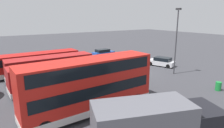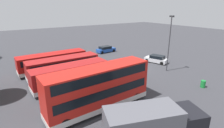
# 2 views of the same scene
# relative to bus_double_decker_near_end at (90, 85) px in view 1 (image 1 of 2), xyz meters

# --- Properties ---
(ground_plane) EXTENTS (140.00, 140.00, 0.00)m
(ground_plane) POSITION_rel_bus_double_decker_near_end_xyz_m (7.16, -11.01, -2.45)
(ground_plane) COLOR #38383D
(bus_double_decker_near_end) EXTENTS (2.90, 11.13, 4.55)m
(bus_double_decker_near_end) POSITION_rel_bus_double_decker_near_end_xyz_m (0.00, 0.00, 0.00)
(bus_double_decker_near_end) COLOR red
(bus_double_decker_near_end) RESTS_ON ground
(bus_single_deck_second) EXTENTS (2.78, 10.80, 2.95)m
(bus_single_deck_second) POSITION_rel_bus_double_decker_near_end_xyz_m (3.46, -0.61, -0.83)
(bus_single_deck_second) COLOR #A51919
(bus_single_deck_second) RESTS_ON ground
(bus_single_deck_third) EXTENTS (2.85, 10.17, 2.95)m
(bus_single_deck_third) POSITION_rel_bus_double_decker_near_end_xyz_m (6.96, 0.28, -0.83)
(bus_single_deck_third) COLOR #A51919
(bus_single_deck_third) RESTS_ON ground
(bus_single_deck_fourth) EXTENTS (2.65, 10.52, 2.95)m
(bus_single_deck_fourth) POSITION_rel_bus_double_decker_near_end_xyz_m (10.76, -0.10, -0.83)
(bus_single_deck_fourth) COLOR #A51919
(bus_single_deck_fourth) RESTS_ON ground
(bus_single_deck_fifth) EXTENTS (2.74, 10.79, 2.95)m
(bus_single_deck_fifth) POSITION_rel_bus_double_decker_near_end_xyz_m (14.17, 0.49, -0.83)
(bus_single_deck_fifth) COLOR #B71411
(bus_single_deck_fifth) RESTS_ON ground
(box_truck_blue) EXTENTS (4.87, 7.90, 3.20)m
(box_truck_blue) POSITION_rel_bus_double_decker_near_end_xyz_m (-6.57, -0.77, -0.74)
(box_truck_blue) COLOR #595960
(box_truck_blue) RESTS_ON ground
(car_hatchback_silver) EXTENTS (4.50, 3.08, 1.43)m
(car_hatchback_silver) POSITION_rel_bus_double_decker_near_end_xyz_m (7.75, -16.95, -1.75)
(car_hatchback_silver) COLOR silver
(car_hatchback_silver) RESTS_ON ground
(car_small_green) EXTENTS (2.01, 4.49, 1.43)m
(car_small_green) POSITION_rel_bus_double_decker_near_end_xyz_m (19.87, -13.26, -1.75)
(car_small_green) COLOR #1E479E
(car_small_green) RESTS_ON ground
(lamp_post_tall) EXTENTS (0.70, 0.30, 8.86)m
(lamp_post_tall) POSITION_rel_bus_double_decker_near_end_xyz_m (3.66, -14.95, 2.67)
(lamp_post_tall) COLOR #38383D
(lamp_post_tall) RESTS_ON ground
(waste_bin_yellow) EXTENTS (0.60, 0.60, 0.95)m
(waste_bin_yellow) POSITION_rel_bus_double_decker_near_end_xyz_m (-3.20, -13.83, -1.97)
(waste_bin_yellow) COLOR #197F33
(waste_bin_yellow) RESTS_ON ground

